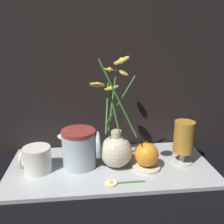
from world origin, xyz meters
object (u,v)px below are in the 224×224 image
object	(u,v)px
vase_with_flowers	(116,148)
tea_glass	(184,139)
yellow_mug	(37,159)
orange_fruit	(147,155)
ceramic_pitcher	(80,147)

from	to	relation	value
vase_with_flowers	tea_glass	bearing A→B (deg)	-0.03
yellow_mug	orange_fruit	size ratio (longest dim) A/B	1.12
tea_glass	yellow_mug	bearing A→B (deg)	-179.72
tea_glass	ceramic_pitcher	bearing A→B (deg)	177.64
yellow_mug	tea_glass	xyz separation A→B (m)	(0.47, 0.00, 0.05)
tea_glass	orange_fruit	distance (m)	0.14
yellow_mug	orange_fruit	distance (m)	0.35
yellow_mug	tea_glass	world-z (taller)	tea_glass
ceramic_pitcher	orange_fruit	size ratio (longest dim) A/B	1.60
vase_with_flowers	tea_glass	xyz separation A→B (m)	(0.22, -0.00, 0.02)
tea_glass	vase_with_flowers	bearing A→B (deg)	179.97
vase_with_flowers	tea_glass	size ratio (longest dim) A/B	2.48
ceramic_pitcher	orange_fruit	world-z (taller)	ceramic_pitcher
ceramic_pitcher	tea_glass	size ratio (longest dim) A/B	0.93
yellow_mug	orange_fruit	bearing A→B (deg)	-3.54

